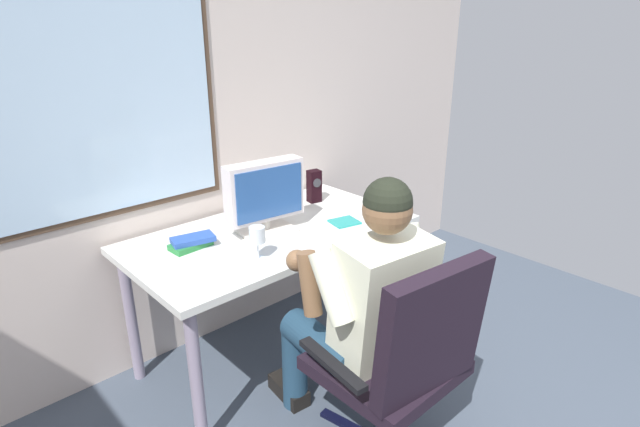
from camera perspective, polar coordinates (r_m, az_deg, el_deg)
wall_rear at (r=2.69m, az=-16.63°, el=10.30°), size 4.88×0.08×2.58m
desk at (r=2.65m, az=-5.38°, el=-3.57°), size 1.46×0.78×0.75m
office_chair at (r=2.07m, az=9.60°, el=-15.40°), size 0.65×0.63×0.97m
person_seated at (r=2.17m, az=4.82°, el=-10.22°), size 0.56×0.76×1.23m
crt_monitor at (r=2.53m, az=-6.24°, el=2.20°), size 0.41×0.25×0.37m
wine_glass at (r=2.28m, az=-7.03°, el=-2.60°), size 0.07×0.07×0.16m
desk_speaker at (r=2.99m, az=-0.66°, el=3.10°), size 0.08×0.08×0.19m
book_stack at (r=2.48m, az=-14.23°, el=-3.15°), size 0.22×0.14×0.05m
cd_case at (r=2.70m, az=2.76°, el=-0.95°), size 0.17×0.15×0.01m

